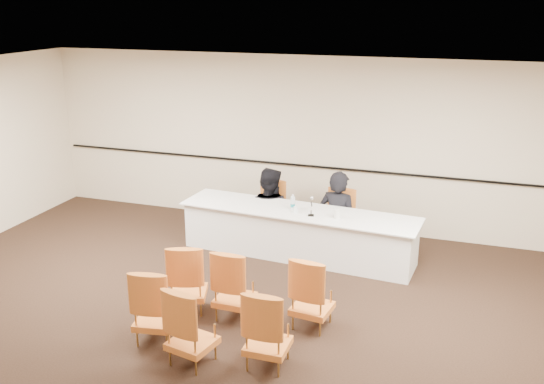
{
  "coord_description": "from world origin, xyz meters",
  "views": [
    {
      "loc": [
        2.64,
        -5.95,
        3.91
      ],
      "look_at": [
        -0.25,
        2.6,
        1.01
      ],
      "focal_mm": 40.0,
      "sensor_mm": 36.0,
      "label": 1
    }
  ],
  "objects_px": {
    "drinking_glass": "(296,210)",
    "aud_chair_back_left": "(155,304)",
    "panelist_second_chair": "(269,210)",
    "aud_chair_front_right": "(312,292)",
    "aud_chair_front_mid": "(234,283)",
    "aud_chair_back_mid": "(192,325)",
    "coffee_cup": "(337,214)",
    "water_bottle": "(293,202)",
    "panelist_main": "(337,224)",
    "aud_chair_back_right": "(268,327)",
    "panel_table": "(298,233)",
    "aud_chair_front_left": "(188,277)",
    "panelist_second": "(269,217)",
    "microphone": "(311,207)",
    "panelist_main_chair": "(338,220)"
  },
  "relations": [
    {
      "from": "aud_chair_back_left",
      "to": "aud_chair_front_mid",
      "type": "bearing_deg",
      "value": 39.95
    },
    {
      "from": "water_bottle",
      "to": "aud_chair_back_right",
      "type": "xyz_separation_m",
      "value": [
        0.64,
        -3.03,
        -0.4
      ]
    },
    {
      "from": "aud_chair_front_left",
      "to": "panelist_main_chair",
      "type": "bearing_deg",
      "value": 44.9
    },
    {
      "from": "aud_chair_back_mid",
      "to": "aud_chair_back_right",
      "type": "height_order",
      "value": "same"
    },
    {
      "from": "panelist_main_chair",
      "to": "drinking_glass",
      "type": "distance_m",
      "value": 0.9
    },
    {
      "from": "panelist_main",
      "to": "aud_chair_front_mid",
      "type": "distance_m",
      "value": 2.76
    },
    {
      "from": "panelist_main",
      "to": "aud_chair_back_mid",
      "type": "relative_size",
      "value": 1.9
    },
    {
      "from": "panelist_second_chair",
      "to": "aud_chair_front_mid",
      "type": "height_order",
      "value": "same"
    },
    {
      "from": "panel_table",
      "to": "aud_chair_back_mid",
      "type": "height_order",
      "value": "aud_chair_back_mid"
    },
    {
      "from": "panel_table",
      "to": "aud_chair_back_left",
      "type": "relative_size",
      "value": 3.97
    },
    {
      "from": "water_bottle",
      "to": "aud_chair_back_mid",
      "type": "distance_m",
      "value": 3.28
    },
    {
      "from": "panelist_second_chair",
      "to": "aud_chair_front_right",
      "type": "bearing_deg",
      "value": -56.52
    },
    {
      "from": "aud_chair_back_left",
      "to": "aud_chair_back_mid",
      "type": "height_order",
      "value": "same"
    },
    {
      "from": "aud_chair_front_right",
      "to": "aud_chair_back_mid",
      "type": "height_order",
      "value": "same"
    },
    {
      "from": "drinking_glass",
      "to": "aud_chair_front_left",
      "type": "bearing_deg",
      "value": -112.48
    },
    {
      "from": "aud_chair_front_left",
      "to": "aud_chair_back_right",
      "type": "height_order",
      "value": "same"
    },
    {
      "from": "panelist_second",
      "to": "water_bottle",
      "type": "xyz_separation_m",
      "value": [
        0.61,
        -0.6,
        0.53
      ]
    },
    {
      "from": "drinking_glass",
      "to": "panelist_main",
      "type": "bearing_deg",
      "value": 51.01
    },
    {
      "from": "panelist_main",
      "to": "aud_chair_front_right",
      "type": "xyz_separation_m",
      "value": [
        0.27,
        -2.57,
        0.08
      ]
    },
    {
      "from": "panel_table",
      "to": "panelist_second",
      "type": "relative_size",
      "value": 2.17
    },
    {
      "from": "coffee_cup",
      "to": "aud_chair_back_left",
      "type": "bearing_deg",
      "value": -119.04
    },
    {
      "from": "aud_chair_front_right",
      "to": "aud_chair_back_left",
      "type": "relative_size",
      "value": 1.0
    },
    {
      "from": "panelist_main_chair",
      "to": "aud_chair_front_right",
      "type": "height_order",
      "value": "same"
    },
    {
      "from": "aud_chair_front_right",
      "to": "aud_chair_back_left",
      "type": "height_order",
      "value": "same"
    },
    {
      "from": "panelist_main_chair",
      "to": "microphone",
      "type": "height_order",
      "value": "microphone"
    },
    {
      "from": "panelist_main_chair",
      "to": "microphone",
      "type": "xyz_separation_m",
      "value": [
        -0.26,
        -0.7,
        0.42
      ]
    },
    {
      "from": "panelist_main",
      "to": "panelist_second_chair",
      "type": "xyz_separation_m",
      "value": [
        -1.22,
        0.09,
        0.08
      ]
    },
    {
      "from": "aud_chair_back_right",
      "to": "aud_chair_front_mid",
      "type": "bearing_deg",
      "value": 129.74
    },
    {
      "from": "aud_chair_back_mid",
      "to": "aud_chair_front_right",
      "type": "bearing_deg",
      "value": 60.45
    },
    {
      "from": "microphone",
      "to": "aud_chair_back_mid",
      "type": "distance_m",
      "value": 3.14
    },
    {
      "from": "drinking_glass",
      "to": "aud_chair_back_left",
      "type": "xyz_separation_m",
      "value": [
        -0.88,
        -2.82,
        -0.33
      ]
    },
    {
      "from": "water_bottle",
      "to": "aud_chair_back_right",
      "type": "height_order",
      "value": "water_bottle"
    },
    {
      "from": "aud_chair_back_right",
      "to": "aud_chair_back_mid",
      "type": "bearing_deg",
      "value": -165.47
    },
    {
      "from": "drinking_glass",
      "to": "aud_chair_front_right",
      "type": "relative_size",
      "value": 0.11
    },
    {
      "from": "panel_table",
      "to": "coffee_cup",
      "type": "xyz_separation_m",
      "value": [
        0.65,
        -0.17,
        0.45
      ]
    },
    {
      "from": "water_bottle",
      "to": "panelist_second_chair",
      "type": "bearing_deg",
      "value": 135.31
    },
    {
      "from": "microphone",
      "to": "panelist_second_chair",
      "type": "bearing_deg",
      "value": 128.72
    },
    {
      "from": "aud_chair_back_left",
      "to": "panel_table",
      "type": "bearing_deg",
      "value": 63.44
    },
    {
      "from": "aud_chair_front_left",
      "to": "aud_chair_back_right",
      "type": "distance_m",
      "value": 1.63
    },
    {
      "from": "panelist_main_chair",
      "to": "aud_chair_front_right",
      "type": "bearing_deg",
      "value": -79.74
    },
    {
      "from": "panelist_main",
      "to": "aud_chair_back_right",
      "type": "relative_size",
      "value": 1.9
    },
    {
      "from": "aud_chair_front_mid",
      "to": "coffee_cup",
      "type": "bearing_deg",
      "value": 67.16
    },
    {
      "from": "aud_chair_back_left",
      "to": "drinking_glass",
      "type": "bearing_deg",
      "value": 62.91
    },
    {
      "from": "coffee_cup",
      "to": "aud_chair_front_mid",
      "type": "relative_size",
      "value": 0.15
    },
    {
      "from": "panelist_main_chair",
      "to": "drinking_glass",
      "type": "bearing_deg",
      "value": -124.66
    },
    {
      "from": "aud_chair_front_right",
      "to": "aud_chair_front_left",
      "type": "bearing_deg",
      "value": -169.12
    },
    {
      "from": "panelist_second_chair",
      "to": "water_bottle",
      "type": "bearing_deg",
      "value": -40.37
    },
    {
      "from": "aud_chair_front_mid",
      "to": "drinking_glass",
      "type": "bearing_deg",
      "value": 85.02
    },
    {
      "from": "aud_chair_front_right",
      "to": "aud_chair_back_mid",
      "type": "distance_m",
      "value": 1.59
    },
    {
      "from": "panel_table",
      "to": "aud_chair_front_left",
      "type": "distance_m",
      "value": 2.33
    }
  ]
}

